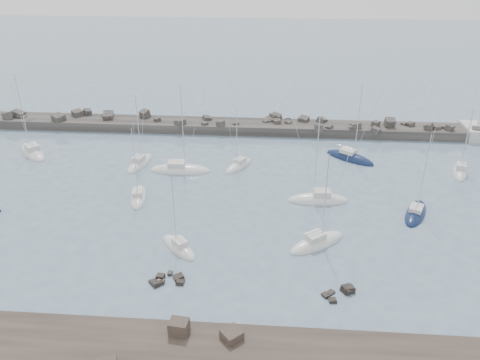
% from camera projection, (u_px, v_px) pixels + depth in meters
% --- Properties ---
extents(ground, '(400.00, 400.00, 0.00)m').
position_uv_depth(ground, '(219.00, 235.00, 60.61)').
color(ground, slate).
rests_on(ground, ground).
extents(rock_cluster_near, '(4.08, 3.09, 1.25)m').
position_uv_depth(rock_cluster_near, '(167.00, 281.00, 52.30)').
color(rock_cluster_near, black).
rests_on(rock_cluster_near, ground).
extents(rock_cluster_far, '(3.87, 3.09, 1.29)m').
position_uv_depth(rock_cluster_far, '(343.00, 292.00, 50.53)').
color(rock_cluster_far, black).
rests_on(rock_cluster_far, ground).
extents(breakwater, '(115.00, 7.32, 5.05)m').
position_uv_depth(breakwater, '(202.00, 128.00, 94.82)').
color(breakwater, '#2F2D2A').
rests_on(breakwater, ground).
extents(sailboat_1, '(9.03, 9.19, 15.55)m').
position_uv_depth(sailboat_1, '(32.00, 153.00, 84.11)').
color(sailboat_1, silver).
rests_on(sailboat_1, ground).
extents(sailboat_3, '(4.03, 8.42, 12.88)m').
position_uv_depth(sailboat_3, '(140.00, 163.00, 79.98)').
color(sailboat_3, silver).
rests_on(sailboat_3, ground).
extents(sailboat_4, '(10.16, 3.32, 15.82)m').
position_uv_depth(sailboat_4, '(180.00, 170.00, 77.58)').
color(sailboat_4, silver).
rests_on(sailboat_4, ground).
extents(sailboat_5, '(6.06, 6.37, 10.79)m').
position_uv_depth(sailboat_5, '(179.00, 248.00, 57.84)').
color(sailboat_5, silver).
rests_on(sailboat_5, ground).
extents(sailboat_6, '(5.48, 7.17, 11.23)m').
position_uv_depth(sailboat_6, '(239.00, 166.00, 79.11)').
color(sailboat_6, silver).
rests_on(sailboat_6, ground).
extents(sailboat_7, '(8.23, 6.98, 13.27)m').
position_uv_depth(sailboat_7, '(317.00, 243.00, 58.66)').
color(sailboat_7, silver).
rests_on(sailboat_7, ground).
extents(sailboat_8, '(9.04, 7.81, 14.50)m').
position_uv_depth(sailboat_8, '(350.00, 158.00, 81.98)').
color(sailboat_8, '#0F1B3F').
rests_on(sailboat_8, ground).
extents(sailboat_9, '(9.07, 3.32, 14.21)m').
position_uv_depth(sailboat_9, '(318.00, 200.00, 68.51)').
color(sailboat_9, silver).
rests_on(sailboat_9, ground).
extents(sailboat_12, '(4.33, 7.57, 11.76)m').
position_uv_depth(sailboat_12, '(460.00, 172.00, 76.99)').
color(sailboat_12, silver).
rests_on(sailboat_12, ground).
extents(sailboat_13, '(3.64, 7.62, 11.68)m').
position_uv_depth(sailboat_13, '(138.00, 197.00, 69.32)').
color(sailboat_13, silver).
rests_on(sailboat_13, ground).
extents(sailboat_14, '(5.62, 8.35, 12.67)m').
position_uv_depth(sailboat_14, '(416.00, 214.00, 65.17)').
color(sailboat_14, '#0F1B3F').
rests_on(sailboat_14, ground).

